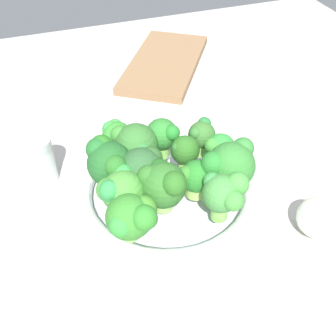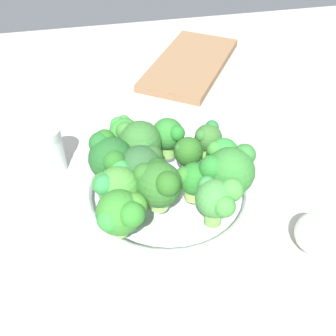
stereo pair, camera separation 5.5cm
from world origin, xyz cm
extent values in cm
cube|color=#B0AAA6|center=(0.00, 0.00, -1.25)|extent=(130.00, 130.00, 2.50)
cylinder|color=white|center=(-0.18, 2.25, 0.93)|extent=(24.59, 24.59, 1.85)
torus|color=white|center=(-0.18, 2.25, 2.98)|extent=(25.62, 25.62, 2.26)
cylinder|color=#90C25C|center=(2.07, 9.51, 5.12)|extent=(2.07, 2.07, 2.02)
sphere|color=#1F5823|center=(2.07, 9.51, 8.10)|extent=(6.04, 6.04, 6.04)
sphere|color=#266A1F|center=(4.09, 10.00, 9.76)|extent=(2.95, 2.95, 2.95)
sphere|color=#216328|center=(3.62, 10.60, 9.64)|extent=(3.18, 3.18, 3.18)
sphere|color=#256421|center=(-0.23, 9.18, 9.32)|extent=(2.99, 2.99, 2.99)
cylinder|color=#98D662|center=(-3.96, 4.23, 5.15)|extent=(2.52, 2.52, 2.07)
sphere|color=#2C6424|center=(-3.96, 4.23, 8.09)|extent=(5.88, 5.88, 5.88)
sphere|color=#1F581C|center=(-2.17, 4.08, 8.82)|extent=(3.19, 3.19, 3.19)
sphere|color=#28611F|center=(-5.72, 3.47, 9.70)|extent=(3.11, 3.11, 3.11)
sphere|color=#2C6524|center=(-3.10, 5.84, 9.32)|extent=(2.83, 2.83, 2.83)
cylinder|color=#8FD05C|center=(6.02, 1.03, 5.32)|extent=(2.26, 2.26, 2.41)
sphere|color=#2B742B|center=(6.02, 1.03, 8.00)|extent=(4.56, 4.56, 4.56)
sphere|color=#317021|center=(5.18, -0.49, 8.32)|extent=(2.48, 2.48, 2.48)
sphere|color=#227427|center=(4.52, 0.45, 9.05)|extent=(2.27, 2.27, 2.27)
cylinder|color=#7EB954|center=(-7.33, 9.56, 5.04)|extent=(1.85, 1.85, 1.86)
sphere|color=#317A29|center=(-7.33, 9.56, 7.76)|extent=(5.51, 5.51, 5.51)
sphere|color=#308833|center=(-8.55, 10.76, 8.19)|extent=(2.91, 2.91, 2.91)
sphere|color=#2E7C28|center=(-9.08, 8.20, 9.04)|extent=(3.01, 3.01, 3.01)
sphere|color=#3C8129|center=(-7.13, 7.71, 8.33)|extent=(3.10, 3.10, 3.10)
cylinder|color=#7CC052|center=(-7.92, -1.85, 5.46)|extent=(2.13, 2.13, 2.69)
sphere|color=#3F833C|center=(-7.92, -1.85, 8.36)|extent=(4.79, 4.79, 4.79)
sphere|color=#3F8938|center=(-9.87, -2.37, 8.89)|extent=(2.61, 2.61, 2.61)
sphere|color=#35853D|center=(-6.42, -1.21, 9.25)|extent=(2.22, 2.22, 2.22)
sphere|color=#42933A|center=(-8.20, -3.67, 9.66)|extent=(2.85, 2.85, 2.85)
cylinder|color=#85BA4F|center=(0.16, 5.89, 4.97)|extent=(2.19, 2.19, 1.72)
sphere|color=#2A562C|center=(0.16, 5.89, 7.74)|extent=(5.89, 5.89, 5.89)
sphere|color=#1F5A23|center=(0.58, 4.20, 8.16)|extent=(2.55, 2.55, 2.55)
sphere|color=#2A5725|center=(0.93, 4.26, 8.49)|extent=(3.20, 3.20, 3.20)
cylinder|color=#82CD61|center=(0.45, -5.37, 5.50)|extent=(2.05, 2.05, 2.77)
sphere|color=#2E8C34|center=(0.45, -5.37, 8.24)|extent=(4.17, 4.17, 4.17)
sphere|color=#388430|center=(0.17, -4.14, 9.10)|extent=(2.21, 2.21, 2.21)
sphere|color=#368732|center=(-1.09, -4.81, 8.91)|extent=(2.04, 2.04, 2.04)
sphere|color=#328C3C|center=(-0.91, -4.52, 8.75)|extent=(1.96, 1.96, 1.96)
cylinder|color=#99C860|center=(-3.75, -5.10, 5.17)|extent=(2.68, 2.68, 2.11)
sphere|color=#31762F|center=(-3.75, -5.10, 8.30)|extent=(6.37, 6.37, 6.37)
sphere|color=#317731|center=(-2.56, -7.28, 9.75)|extent=(2.89, 2.89, 2.89)
sphere|color=#26752A|center=(-3.70, -2.65, 9.30)|extent=(3.36, 3.36, 3.36)
cylinder|color=#8CCB66|center=(-3.12, 9.11, 5.05)|extent=(2.36, 2.36, 1.87)
sphere|color=#418633|center=(-3.12, 9.11, 7.75)|extent=(5.44, 5.44, 5.44)
sphere|color=green|center=(-1.21, 8.60, 8.94)|extent=(2.52, 2.52, 2.52)
sphere|color=#2E8541|center=(-3.64, 10.78, 9.00)|extent=(2.72, 2.72, 2.72)
sphere|color=#3D892F|center=(-2.59, 10.84, 8.16)|extent=(3.03, 3.03, 3.03)
cylinder|color=#96C258|center=(-3.10, -0.67, 5.00)|extent=(2.77, 2.77, 1.77)
sphere|color=#257325|center=(-3.10, -0.67, 7.28)|extent=(4.31, 4.31, 4.31)
sphere|color=#317327|center=(-2.99, 0.79, 8.01)|extent=(2.30, 2.30, 2.30)
sphere|color=#32692D|center=(-3.82, -2.33, 8.01)|extent=(2.24, 2.24, 2.24)
cylinder|color=#85C458|center=(4.77, 5.17, 5.08)|extent=(2.26, 2.26, 1.94)
sphere|color=#30682B|center=(4.77, 5.17, 8.04)|extent=(6.12, 6.12, 6.12)
sphere|color=#2B6C30|center=(2.97, 5.01, 8.46)|extent=(3.21, 3.21, 3.21)
sphere|color=#35792D|center=(6.40, 7.01, 9.12)|extent=(2.68, 2.68, 2.68)
cylinder|color=#96C566|center=(8.19, 7.00, 5.04)|extent=(1.88, 1.88, 1.86)
sphere|color=#33882F|center=(8.19, 7.00, 7.42)|extent=(4.48, 4.48, 4.48)
sphere|color=#348E3C|center=(9.23, 7.68, 8.23)|extent=(2.47, 2.47, 2.47)
sphere|color=#3B8C3A|center=(9.95, 6.87, 8.09)|extent=(2.17, 2.17, 2.17)
sphere|color=#338B37|center=(8.04, 5.14, 8.15)|extent=(1.86, 1.86, 1.86)
cylinder|color=#87C458|center=(4.69, -4.66, 5.09)|extent=(2.68, 2.68, 1.95)
sphere|color=#35672B|center=(4.69, -4.66, 7.37)|extent=(4.02, 4.02, 4.02)
sphere|color=#256F32|center=(5.72, -5.43, 8.46)|extent=(1.99, 1.99, 1.99)
sphere|color=#316A2C|center=(4.29, -3.51, 8.24)|extent=(1.92, 1.92, 1.92)
cylinder|color=#9CDA6D|center=(2.29, -1.13, 5.08)|extent=(1.91, 1.91, 1.94)
sphere|color=#29601F|center=(2.29, -1.13, 7.38)|extent=(4.11, 4.11, 4.11)
sphere|color=#295C2C|center=(3.11, -2.01, 7.70)|extent=(1.83, 1.83, 1.83)
sphere|color=#2D692A|center=(2.26, 0.12, 8.09)|extent=(1.67, 1.67, 1.67)
cube|color=olive|center=(38.69, -10.68, 0.80)|extent=(30.74, 26.79, 1.60)
sphere|color=silver|center=(-11.37, -14.67, 2.79)|extent=(5.58, 5.58, 5.58)
cylinder|color=silver|center=(11.04, 18.27, 3.11)|extent=(4.02, 4.02, 6.21)
cylinder|color=#B2C0B6|center=(11.04, 18.27, 6.92)|extent=(4.22, 4.22, 1.41)
camera|label=1|loc=(-38.45, 15.74, 43.75)|focal=44.02mm
camera|label=2|loc=(-39.92, 10.48, 43.75)|focal=44.02mm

